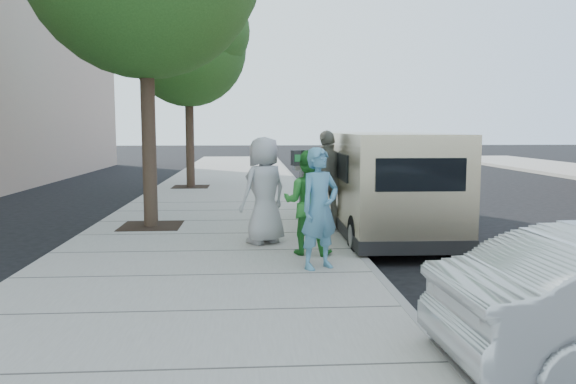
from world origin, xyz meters
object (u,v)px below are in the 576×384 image
at_px(tree_far, 189,43).
at_px(person_officer, 320,208).
at_px(parking_meter, 301,177).
at_px(van, 383,182).
at_px(person_striped_polo, 328,181).
at_px(person_green_shirt, 308,203).
at_px(person_gray_shirt, 264,190).

xyz_separation_m(tree_far, person_officer, (2.93, -11.24, -3.88)).
bearing_deg(parking_meter, van, 21.13).
relative_size(van, person_striped_polo, 2.84).
relative_size(tree_far, person_green_shirt, 3.99).
xyz_separation_m(tree_far, person_striped_polo, (3.45, -8.31, -3.77)).
height_order(tree_far, parking_meter, tree_far).
bearing_deg(person_green_shirt, tree_far, -56.49).
height_order(person_gray_shirt, person_striped_polo, person_striped_polo).
distance_m(person_officer, person_gray_shirt, 1.93).
distance_m(person_green_shirt, person_striped_polo, 2.11).
height_order(person_officer, person_striped_polo, person_striped_polo).
distance_m(van, person_officer, 3.49).
relative_size(parking_meter, person_striped_polo, 0.83).
bearing_deg(person_gray_shirt, person_green_shirt, 89.38).
distance_m(parking_meter, person_officer, 1.50).
xyz_separation_m(tree_far, van, (4.56, -8.15, -3.81)).
bearing_deg(van, person_gray_shirt, -150.29).
relative_size(parking_meter, van, 0.29).
relative_size(parking_meter, person_gray_shirt, 0.88).
distance_m(tree_far, person_officer, 12.25).
height_order(tree_far, person_officer, tree_far).
relative_size(person_green_shirt, person_gray_shirt, 0.89).
relative_size(tree_far, person_striped_polo, 3.37).
xyz_separation_m(van, person_striped_polo, (-1.10, -0.16, 0.04)).
distance_m(parking_meter, person_gray_shirt, 0.73).
bearing_deg(parking_meter, person_striped_polo, 44.38).
relative_size(person_officer, person_striped_polo, 0.88).
bearing_deg(person_striped_polo, tree_far, -88.53).
height_order(tree_far, person_striped_polo, tree_far).
bearing_deg(van, tree_far, 120.00).
bearing_deg(van, person_striped_polo, -171.05).
bearing_deg(person_striped_polo, parking_meter, 45.09).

